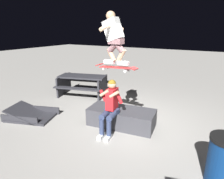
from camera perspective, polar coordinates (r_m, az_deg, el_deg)
name	(u,v)px	position (r m, az deg, el deg)	size (l,w,h in m)	color
ground_plane	(128,123)	(5.28, 4.73, -9.72)	(40.00, 40.00, 0.00)	gray
ledge_box_main	(121,117)	(5.06, 2.76, -8.12)	(1.68, 0.73, 0.45)	#38383D
person_sitting_on_ledge	(110,105)	(4.55, -0.50, -4.48)	(0.60, 0.77, 1.28)	#2D3856
skateboard	(116,67)	(4.41, 1.19, 6.50)	(1.03, 0.24, 0.13)	#B72D2D
skater_airborne	(114,36)	(4.36, 0.58, 15.48)	(0.62, 0.89, 1.12)	white
kicker_ramp	(32,116)	(5.95, -22.47, -7.07)	(1.39, 1.16, 0.44)	#28282D
picnic_table_back	(83,82)	(7.31, -8.57, 2.10)	(2.01, 1.76, 0.75)	#28282D
trash_bin	(223,161)	(3.70, 29.82, -17.62)	(0.50, 0.50, 0.83)	navy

